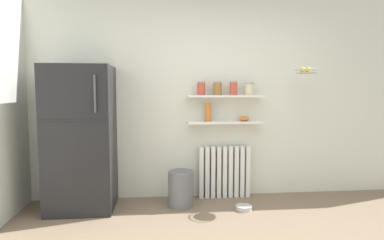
{
  "coord_description": "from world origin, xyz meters",
  "views": [
    {
      "loc": [
        -0.57,
        -2.24,
        1.41
      ],
      "look_at": [
        -0.19,
        1.6,
        1.05
      ],
      "focal_mm": 30.71,
      "sensor_mm": 36.0,
      "label": 1
    }
  ],
  "objects_px": {
    "storage_jar_0": "(201,88)",
    "storage_jar_2": "(233,88)",
    "vase": "(208,112)",
    "pet_food_bowl": "(244,208)",
    "radiator": "(224,172)",
    "trash_bin": "(181,189)",
    "refrigerator": "(81,138)",
    "hanging_fruit_basket": "(306,71)",
    "storage_jar_1": "(217,88)",
    "storage_jar_3": "(249,89)",
    "shelf_bowl": "(244,119)"
  },
  "relations": [
    {
      "from": "storage_jar_2",
      "to": "vase",
      "type": "height_order",
      "value": "storage_jar_2"
    },
    {
      "from": "hanging_fruit_basket",
      "to": "storage_jar_1",
      "type": "bearing_deg",
      "value": 166.9
    },
    {
      "from": "storage_jar_1",
      "to": "storage_jar_3",
      "type": "height_order",
      "value": "storage_jar_1"
    },
    {
      "from": "shelf_bowl",
      "to": "trash_bin",
      "type": "xyz_separation_m",
      "value": [
        -0.84,
        -0.27,
        -0.82
      ]
    },
    {
      "from": "storage_jar_3",
      "to": "pet_food_bowl",
      "type": "xyz_separation_m",
      "value": [
        -0.18,
        -0.47,
        -1.39
      ]
    },
    {
      "from": "refrigerator",
      "to": "vase",
      "type": "relative_size",
      "value": 7.11
    },
    {
      "from": "vase",
      "to": "storage_jar_1",
      "type": "bearing_deg",
      "value": -0.0
    },
    {
      "from": "vase",
      "to": "pet_food_bowl",
      "type": "relative_size",
      "value": 1.23
    },
    {
      "from": "radiator",
      "to": "shelf_bowl",
      "type": "relative_size",
      "value": 4.75
    },
    {
      "from": "pet_food_bowl",
      "to": "vase",
      "type": "bearing_deg",
      "value": 127.57
    },
    {
      "from": "pet_food_bowl",
      "to": "storage_jar_3",
      "type": "bearing_deg",
      "value": 69.43
    },
    {
      "from": "storage_jar_0",
      "to": "hanging_fruit_basket",
      "type": "xyz_separation_m",
      "value": [
        1.26,
        -0.25,
        0.22
      ]
    },
    {
      "from": "storage_jar_3",
      "to": "vase",
      "type": "bearing_deg",
      "value": 180.0
    },
    {
      "from": "storage_jar_1",
      "to": "shelf_bowl",
      "type": "bearing_deg",
      "value": 0.0
    },
    {
      "from": "shelf_bowl",
      "to": "trash_bin",
      "type": "relative_size",
      "value": 0.33
    },
    {
      "from": "storage_jar_0",
      "to": "storage_jar_1",
      "type": "distance_m",
      "value": 0.21
    },
    {
      "from": "storage_jar_2",
      "to": "hanging_fruit_basket",
      "type": "height_order",
      "value": "hanging_fruit_basket"
    },
    {
      "from": "storage_jar_0",
      "to": "trash_bin",
      "type": "height_order",
      "value": "storage_jar_0"
    },
    {
      "from": "storage_jar_3",
      "to": "hanging_fruit_basket",
      "type": "height_order",
      "value": "hanging_fruit_basket"
    },
    {
      "from": "radiator",
      "to": "pet_food_bowl",
      "type": "xyz_separation_m",
      "value": [
        0.14,
        -0.5,
        -0.31
      ]
    },
    {
      "from": "storage_jar_2",
      "to": "trash_bin",
      "type": "xyz_separation_m",
      "value": [
        -0.69,
        -0.27,
        -1.21
      ]
    },
    {
      "from": "radiator",
      "to": "hanging_fruit_basket",
      "type": "relative_size",
      "value": 2.23
    },
    {
      "from": "radiator",
      "to": "storage_jar_3",
      "type": "distance_m",
      "value": 1.12
    },
    {
      "from": "storage_jar_0",
      "to": "trash_bin",
      "type": "relative_size",
      "value": 0.4
    },
    {
      "from": "storage_jar_0",
      "to": "vase",
      "type": "distance_m",
      "value": 0.32
    },
    {
      "from": "storage_jar_1",
      "to": "storage_jar_2",
      "type": "bearing_deg",
      "value": 0.0
    },
    {
      "from": "radiator",
      "to": "vase",
      "type": "bearing_deg",
      "value": -172.31
    },
    {
      "from": "radiator",
      "to": "storage_jar_0",
      "type": "bearing_deg",
      "value": -174.51
    },
    {
      "from": "refrigerator",
      "to": "storage_jar_3",
      "type": "bearing_deg",
      "value": 6.13
    },
    {
      "from": "storage_jar_1",
      "to": "vase",
      "type": "xyz_separation_m",
      "value": [
        -0.12,
        0.0,
        -0.3
      ]
    },
    {
      "from": "radiator",
      "to": "hanging_fruit_basket",
      "type": "height_order",
      "value": "hanging_fruit_basket"
    },
    {
      "from": "refrigerator",
      "to": "storage_jar_3",
      "type": "distance_m",
      "value": 2.16
    },
    {
      "from": "shelf_bowl",
      "to": "hanging_fruit_basket",
      "type": "bearing_deg",
      "value": -19.27
    },
    {
      "from": "radiator",
      "to": "vase",
      "type": "distance_m",
      "value": 0.82
    },
    {
      "from": "storage_jar_1",
      "to": "shelf_bowl",
      "type": "xyz_separation_m",
      "value": [
        0.35,
        0.0,
        -0.39
      ]
    },
    {
      "from": "storage_jar_3",
      "to": "vase",
      "type": "distance_m",
      "value": 0.61
    },
    {
      "from": "radiator",
      "to": "shelf_bowl",
      "type": "distance_m",
      "value": 0.74
    },
    {
      "from": "storage_jar_0",
      "to": "hanging_fruit_basket",
      "type": "relative_size",
      "value": 0.58
    },
    {
      "from": "trash_bin",
      "to": "pet_food_bowl",
      "type": "xyz_separation_m",
      "value": [
        0.73,
        -0.2,
        -0.19
      ]
    },
    {
      "from": "pet_food_bowl",
      "to": "storage_jar_2",
      "type": "bearing_deg",
      "value": 94.03
    },
    {
      "from": "storage_jar_0",
      "to": "refrigerator",
      "type": "bearing_deg",
      "value": -171.25
    },
    {
      "from": "storage_jar_1",
      "to": "storage_jar_3",
      "type": "relative_size",
      "value": 1.1
    },
    {
      "from": "storage_jar_3",
      "to": "hanging_fruit_basket",
      "type": "bearing_deg",
      "value": -21.04
    },
    {
      "from": "shelf_bowl",
      "to": "refrigerator",
      "type": "bearing_deg",
      "value": -173.67
    },
    {
      "from": "shelf_bowl",
      "to": "pet_food_bowl",
      "type": "height_order",
      "value": "shelf_bowl"
    },
    {
      "from": "shelf_bowl",
      "to": "pet_food_bowl",
      "type": "bearing_deg",
      "value": -103.41
    },
    {
      "from": "storage_jar_1",
      "to": "storage_jar_2",
      "type": "xyz_separation_m",
      "value": [
        0.21,
        0.0,
        0.0
      ]
    },
    {
      "from": "refrigerator",
      "to": "trash_bin",
      "type": "relative_size",
      "value": 3.91
    },
    {
      "from": "vase",
      "to": "shelf_bowl",
      "type": "xyz_separation_m",
      "value": [
        0.47,
        0.0,
        -0.09
      ]
    },
    {
      "from": "storage_jar_0",
      "to": "storage_jar_2",
      "type": "bearing_deg",
      "value": 0.0
    }
  ]
}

